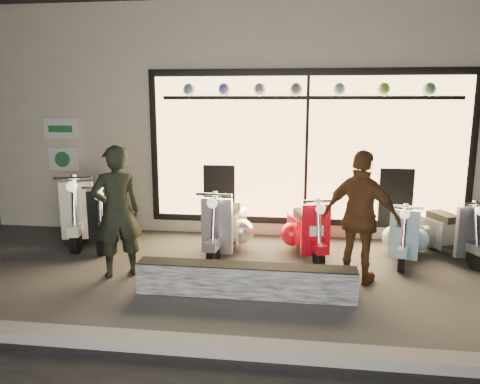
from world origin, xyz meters
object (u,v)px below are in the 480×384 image
object	(u,v)px
man	(117,212)
woman	(361,218)
scooter_silver	(227,226)
scooter_red	(306,230)
graffiti_barrier	(245,280)

from	to	relation	value
man	woman	size ratio (longest dim) A/B	1.03
scooter_silver	woman	distance (m)	2.22
scooter_red	man	size ratio (longest dim) A/B	0.75
scooter_silver	woman	size ratio (longest dim) A/B	0.82
graffiti_barrier	woman	world-z (taller)	woman
scooter_silver	woman	world-z (taller)	woman
graffiti_barrier	woman	size ratio (longest dim) A/B	1.53
graffiti_barrier	woman	bearing A→B (deg)	24.42
scooter_red	woman	size ratio (longest dim) A/B	0.76
scooter_silver	man	bearing A→B (deg)	-130.72
scooter_red	woman	bearing A→B (deg)	-72.33
graffiti_barrier	woman	xyz separation A→B (m)	(1.43, 0.65, 0.68)
scooter_silver	scooter_red	distance (m)	1.24
woman	graffiti_barrier	bearing A→B (deg)	53.06
graffiti_barrier	scooter_red	distance (m)	1.87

